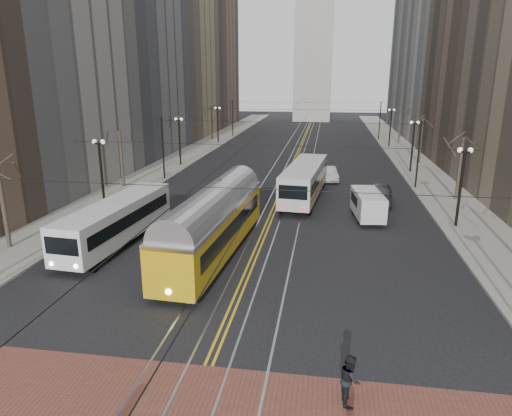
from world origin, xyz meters
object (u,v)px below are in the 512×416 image
(transit_bus, at_px, (117,223))
(cargo_van, at_px, (367,206))
(sedan_silver, at_px, (329,174))
(rear_bus, at_px, (305,182))
(streetcar, at_px, (214,229))
(sedan_grey, at_px, (380,194))
(pedestrian_c, at_px, (350,379))

(transit_bus, distance_m, cargo_van, 18.45)
(cargo_van, height_order, sedan_silver, cargo_van)
(rear_bus, distance_m, sedan_silver, 8.42)
(streetcar, distance_m, sedan_grey, 17.78)
(sedan_grey, bearing_deg, transit_bus, -137.60)
(sedan_grey, bearing_deg, rear_bus, -177.13)
(sedan_grey, bearing_deg, pedestrian_c, -90.68)
(rear_bus, relative_size, sedan_silver, 2.75)
(transit_bus, relative_size, streetcar, 0.80)
(cargo_van, bearing_deg, streetcar, -145.06)
(sedan_silver, xyz_separation_m, pedestrian_c, (0.80, -34.60, 0.18))
(transit_bus, xyz_separation_m, rear_bus, (11.54, 13.24, 0.15))
(rear_bus, height_order, sedan_silver, rear_bus)
(sedan_grey, xyz_separation_m, pedestrian_c, (-3.66, -25.99, 0.05))
(streetcar, xyz_separation_m, pedestrian_c, (7.72, -12.35, -0.77))
(streetcar, relative_size, pedestrian_c, 7.97)
(transit_bus, xyz_separation_m, cargo_van, (16.66, 7.91, -0.34))
(cargo_van, bearing_deg, rear_bus, 127.07)
(sedan_silver, height_order, pedestrian_c, pedestrian_c)
(cargo_van, bearing_deg, sedan_grey, 66.19)
(transit_bus, distance_m, sedan_grey, 22.16)
(transit_bus, relative_size, sedan_silver, 2.59)
(cargo_van, distance_m, pedestrian_c, 21.29)
(cargo_van, bearing_deg, sedan_silver, 95.75)
(streetcar, bearing_deg, cargo_van, 45.47)
(sedan_grey, height_order, pedestrian_c, pedestrian_c)
(streetcar, distance_m, rear_bus, 14.94)
(streetcar, xyz_separation_m, sedan_silver, (6.92, 22.25, -0.95))
(transit_bus, height_order, cargo_van, transit_bus)
(streetcar, xyz_separation_m, sedan_grey, (11.38, 13.64, -0.82))
(rear_bus, bearing_deg, pedestrian_c, -78.12)
(transit_bus, distance_m, streetcar, 6.82)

